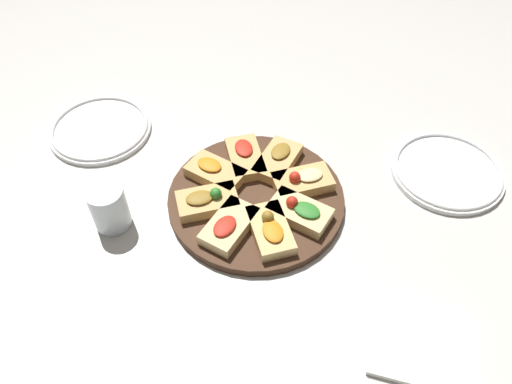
{
  "coord_description": "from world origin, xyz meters",
  "views": [
    {
      "loc": [
        -0.07,
        -0.58,
        0.7
      ],
      "look_at": [
        0.0,
        0.0,
        0.03
      ],
      "focal_mm": 35.0,
      "sensor_mm": 36.0,
      "label": 1
    }
  ],
  "objects_px": {
    "plate_left": "(100,129)",
    "plate_right": "(447,171)",
    "napkin_stack": "(422,346)",
    "serving_board": "(256,199)",
    "water_glass": "(109,208)"
  },
  "relations": [
    {
      "from": "plate_left",
      "to": "plate_right",
      "type": "relative_size",
      "value": 0.98
    },
    {
      "from": "plate_right",
      "to": "napkin_stack",
      "type": "height_order",
      "value": "plate_right"
    },
    {
      "from": "serving_board",
      "to": "napkin_stack",
      "type": "bearing_deg",
      "value": -55.99
    },
    {
      "from": "plate_right",
      "to": "water_glass",
      "type": "xyz_separation_m",
      "value": [
        -0.63,
        -0.04,
        0.03
      ]
    },
    {
      "from": "plate_right",
      "to": "plate_left",
      "type": "bearing_deg",
      "value": 163.03
    },
    {
      "from": "water_glass",
      "to": "plate_left",
      "type": "bearing_deg",
      "value": 99.87
    },
    {
      "from": "plate_left",
      "to": "napkin_stack",
      "type": "xyz_separation_m",
      "value": [
        0.5,
        -0.54,
        -0.0
      ]
    },
    {
      "from": "serving_board",
      "to": "water_glass",
      "type": "bearing_deg",
      "value": -176.13
    },
    {
      "from": "plate_left",
      "to": "water_glass",
      "type": "distance_m",
      "value": 0.25
    },
    {
      "from": "plate_left",
      "to": "napkin_stack",
      "type": "relative_size",
      "value": 1.42
    },
    {
      "from": "serving_board",
      "to": "napkin_stack",
      "type": "relative_size",
      "value": 2.18
    },
    {
      "from": "serving_board",
      "to": "napkin_stack",
      "type": "xyz_separation_m",
      "value": [
        0.21,
        -0.31,
        -0.0
      ]
    },
    {
      "from": "plate_left",
      "to": "plate_right",
      "type": "height_order",
      "value": "same"
    },
    {
      "from": "plate_left",
      "to": "plate_right",
      "type": "bearing_deg",
      "value": -16.97
    },
    {
      "from": "napkin_stack",
      "to": "plate_left",
      "type": "bearing_deg",
      "value": 133.25
    }
  ]
}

